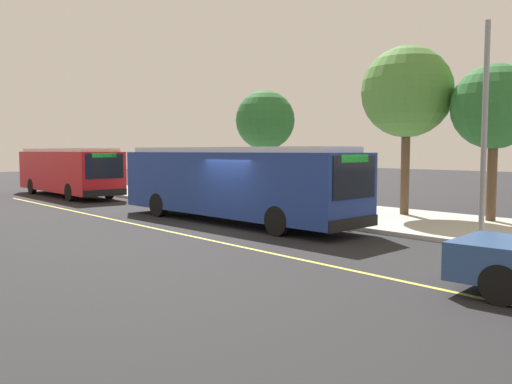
% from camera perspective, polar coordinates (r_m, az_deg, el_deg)
% --- Properties ---
extents(ground_plane, '(120.00, 120.00, 0.00)m').
position_cam_1_polar(ground_plane, '(19.28, -2.58, -3.90)').
color(ground_plane, '#232326').
extents(sidewalk_curb, '(44.00, 6.40, 0.15)m').
position_cam_1_polar(sidewalk_curb, '(23.47, 8.91, -2.26)').
color(sidewalk_curb, '#B7B2A8').
rests_on(sidewalk_curb, ground_plane).
extents(lane_stripe_center, '(36.00, 0.14, 0.01)m').
position_cam_1_polar(lane_stripe_center, '(18.00, -8.06, -4.53)').
color(lane_stripe_center, '#E0D64C').
rests_on(lane_stripe_center, ground_plane).
extents(transit_bus_main, '(11.78, 3.00, 2.95)m').
position_cam_1_polar(transit_bus_main, '(20.69, -2.54, 1.17)').
color(transit_bus_main, navy).
rests_on(transit_bus_main, ground_plane).
extents(transit_bus_second, '(10.68, 2.73, 2.95)m').
position_cam_1_polar(transit_bus_second, '(34.56, -19.69, 2.24)').
color(transit_bus_second, red).
rests_on(transit_bus_second, ground_plane).
extents(bus_shelter, '(2.90, 1.60, 2.48)m').
position_cam_1_polar(bus_shelter, '(24.36, 4.62, 2.37)').
color(bus_shelter, '#333338').
rests_on(bus_shelter, sidewalk_curb).
extents(waiting_bench, '(1.60, 0.48, 0.95)m').
position_cam_1_polar(waiting_bench, '(24.34, 4.99, -0.67)').
color(waiting_bench, brown).
rests_on(waiting_bench, sidewalk_curb).
extents(route_sign_post, '(0.44, 0.08, 2.80)m').
position_cam_1_polar(route_sign_post, '(20.72, 7.55, 2.08)').
color(route_sign_post, '#333338').
rests_on(route_sign_post, sidewalk_curb).
extents(pedestrian_commuter, '(0.24, 0.40, 1.69)m').
position_cam_1_polar(pedestrian_commuter, '(23.68, 1.89, 0.38)').
color(pedestrian_commuter, '#282D47').
rests_on(pedestrian_commuter, sidewalk_curb).
extents(street_tree_near_shelter, '(3.75, 3.75, 6.96)m').
position_cam_1_polar(street_tree_near_shelter, '(22.97, 16.01, 10.30)').
color(street_tree_near_shelter, brown).
rests_on(street_tree_near_shelter, sidewalk_curb).
extents(street_tree_upstreet, '(3.18, 3.18, 5.91)m').
position_cam_1_polar(street_tree_upstreet, '(21.94, 24.39, 8.34)').
color(street_tree_upstreet, brown).
rests_on(street_tree_upstreet, sidewalk_curb).
extents(street_tree_downstreet, '(3.17, 3.17, 5.89)m').
position_cam_1_polar(street_tree_downstreet, '(28.53, 0.99, 7.72)').
color(street_tree_downstreet, brown).
rests_on(street_tree_downstreet, sidewalk_curb).
extents(utility_pole, '(0.16, 0.16, 6.40)m').
position_cam_1_polar(utility_pole, '(16.80, 23.48, 5.96)').
color(utility_pole, gray).
rests_on(utility_pole, sidewalk_curb).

